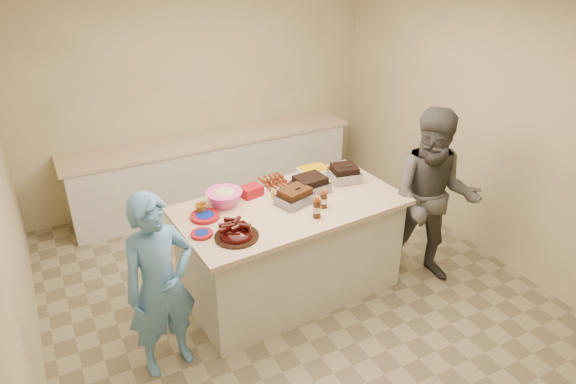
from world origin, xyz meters
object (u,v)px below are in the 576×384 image
island (290,289)px  mustard_bottle (273,198)px  roasting_pan (344,180)px  guest_blue (171,361)px  rib_platter (237,237)px  bbq_bottle_b (323,208)px  coleslaw_bowl (225,205)px  bbq_bottle_a (317,217)px  guest_gray (422,275)px  plastic_cup (202,214)px

island → mustard_bottle: 0.99m
roasting_pan → guest_blue: (-2.02, -0.57, -0.97)m
rib_platter → mustard_bottle: 0.74m
bbq_bottle_b → mustard_bottle: 0.50m
roasting_pan → coleslaw_bowl: size_ratio=0.81×
rib_platter → bbq_bottle_a: bearing=-1.7°
bbq_bottle_a → mustard_bottle: (-0.18, 0.50, -0.00)m
island → mustard_bottle: mustard_bottle is taller
guest_blue → guest_gray: guest_gray is taller
bbq_bottle_b → guest_gray: (1.09, -0.22, -0.97)m
coleslaw_bowl → bbq_bottle_a: (0.63, -0.58, -0.00)m
roasting_pan → bbq_bottle_a: bearing=-129.5°
rib_platter → roasting_pan: size_ratio=1.35×
guest_blue → bbq_bottle_a: bearing=-6.8°
bbq_bottle_b → guest_gray: size_ratio=0.10×
roasting_pan → guest_gray: (0.63, -0.61, -0.97)m
rib_platter → mustard_bottle: size_ratio=3.46×
island → guest_blue: bearing=-167.7°
guest_blue → island: bearing=6.6°
roasting_pan → guest_gray: size_ratio=0.15×
island → roasting_pan: size_ratio=7.62×
island → plastic_cup: size_ratio=19.73×
plastic_cup → roasting_pan: bearing=-0.6°
bbq_bottle_a → guest_gray: bbq_bottle_a is taller
rib_platter → plastic_cup: bearing=104.3°
bbq_bottle_b → guest_gray: bearing=-11.6°
coleslaw_bowl → mustard_bottle: bearing=-9.8°
bbq_bottle_a → guest_blue: size_ratio=0.13×
mustard_bottle → plastic_cup: size_ratio=1.01×
guest_blue → guest_gray: (2.65, -0.04, 0.00)m
roasting_pan → plastic_cup: roasting_pan is taller
plastic_cup → guest_blue: bearing=-133.1°
rib_platter → bbq_bottle_b: bearing=6.4°
island → coleslaw_bowl: bearing=150.1°
mustard_bottle → guest_gray: bearing=-23.2°
bbq_bottle_a → bbq_bottle_b: (0.14, 0.12, -0.00)m
roasting_pan → mustard_bottle: 0.78m
mustard_bottle → guest_gray: mustard_bottle is taller
roasting_pan → coleslaw_bowl: (-1.23, 0.08, 0.00)m
mustard_bottle → bbq_bottle_b: bearing=-50.1°
coleslaw_bowl → bbq_bottle_b: (0.77, -0.46, -0.00)m
coleslaw_bowl → guest_gray: 2.21m
roasting_pan → guest_gray: bearing=-33.2°
roasting_pan → coleslaw_bowl: 1.24m
mustard_bottle → guest_gray: 1.82m
rib_platter → plastic_cup: 0.51m
island → bbq_bottle_b: size_ratio=11.38×
island → bbq_bottle_b: bearing=-43.9°
roasting_pan → guest_gray: 1.31m
island → bbq_bottle_b: bbq_bottle_b is taller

